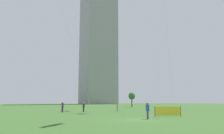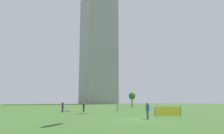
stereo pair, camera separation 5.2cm
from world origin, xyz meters
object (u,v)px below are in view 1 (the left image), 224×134
Objects in this scene: person_standing_2 at (148,109)px; distant_highrise_0 at (99,30)px; park_tree_0 at (132,96)px; event_banner at (168,111)px; person_standing_0 at (63,106)px; person_standing_1 at (84,106)px; person_standing_3 at (117,106)px.

person_standing_2 is 127.92m from distant_highrise_0.
event_banner is (-19.59, -37.52, -2.73)m from park_tree_0.
person_standing_1 is (3.38, -1.30, -0.09)m from person_standing_0.
event_banner is (8.18, -17.28, -0.38)m from person_standing_0.
distant_highrise_0 is at bearing 102.61° from person_standing_0.
person_standing_3 is (6.49, -0.53, -0.00)m from person_standing_1.
person_standing_2 is 0.38× the size of park_tree_0.
person_standing_0 is at bearing -117.75° from distant_highrise_0.
person_standing_3 is 0.36× the size of park_tree_0.
person_standing_1 is at bearing -115.74° from distant_highrise_0.
person_standing_1 is 32.63m from park_tree_0.
person_standing_0 reaches higher than person_standing_2.
person_standing_2 is at bearing 62.73° from person_standing_1.
person_standing_0 is at bearing -48.76° from person_standing_1.
person_standing_1 is 0.52× the size of event_banner.
person_standing_2 is (0.14, -18.00, 0.06)m from person_standing_1.
person_standing_3 is (6.35, 17.47, -0.07)m from person_standing_2.
distant_highrise_0 is 29.93× the size of event_banner.
park_tree_0 reaches higher than person_standing_1.
park_tree_0 is (24.24, 39.54, 2.39)m from person_standing_2.
person_standing_0 is at bearing -143.91° from park_tree_0.
person_standing_0 is 0.02× the size of distant_highrise_0.
park_tree_0 is 42.41m from event_banner.
person_standing_0 is 0.39× the size of park_tree_0.
event_banner is (4.79, -15.98, -0.28)m from person_standing_1.
person_standing_1 is 0.94× the size of person_standing_2.
park_tree_0 is (24.38, 21.54, 2.45)m from person_standing_1.
person_standing_2 is at bearing -156.47° from event_banner.
person_standing_3 is at bearing 30.51° from person_standing_0.
person_standing_0 is 1.03× the size of person_standing_2.
person_standing_1 is at bearing -158.01° from person_standing_2.
person_standing_0 is 0.57× the size of event_banner.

